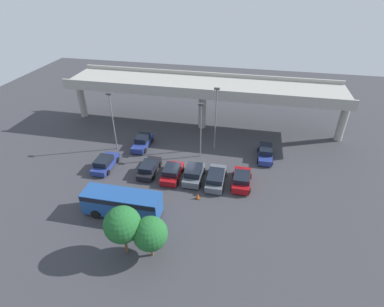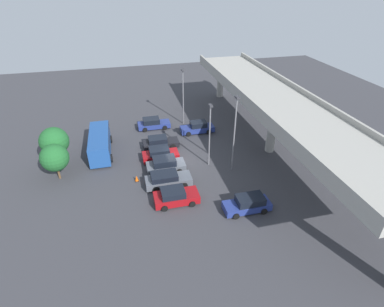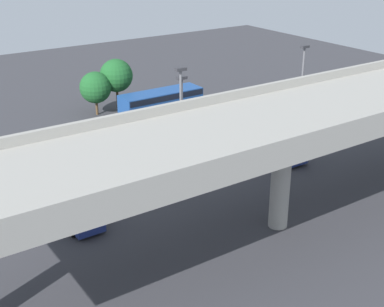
{
  "view_description": "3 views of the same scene",
  "coord_description": "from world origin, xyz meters",
  "px_view_note": "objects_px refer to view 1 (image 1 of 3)",
  "views": [
    {
      "loc": [
        7.01,
        -29.78,
        21.81
      ],
      "look_at": [
        0.75,
        0.59,
        2.14
      ],
      "focal_mm": 28.0,
      "sensor_mm": 36.0,
      "label": 1
    },
    {
      "loc": [
        29.63,
        -5.45,
        19.5
      ],
      "look_at": [
        0.0,
        1.78,
        1.02
      ],
      "focal_mm": 28.0,
      "sensor_mm": 36.0,
      "label": 2
    },
    {
      "loc": [
        19.96,
        32.08,
        16.49
      ],
      "look_at": [
        -0.44,
        2.18,
        1.2
      ],
      "focal_mm": 50.0,
      "sensor_mm": 36.0,
      "label": 3
    }
  ],
  "objects_px": {
    "lamp_post_mid_lot": "(216,115)",
    "parked_car_5": "(216,178)",
    "shuttle_bus": "(122,202)",
    "parked_car_7": "(265,153)",
    "tree_front_left": "(122,225)",
    "parked_car_0": "(105,163)",
    "parked_car_1": "(142,142)",
    "lamp_post_by_overpass": "(112,118)",
    "parked_car_2": "(149,168)",
    "traffic_cone": "(198,196)",
    "tree_front_centre": "(150,234)",
    "parked_car_4": "(194,173)",
    "parked_car_6": "(241,180)",
    "parked_car_3": "(172,172)",
    "lamp_post_near_aisle": "(201,126)"
  },
  "relations": [
    {
      "from": "lamp_post_mid_lot",
      "to": "parked_car_5",
      "type": "bearing_deg",
      "value": -80.79
    },
    {
      "from": "shuttle_bus",
      "to": "lamp_post_mid_lot",
      "type": "xyz_separation_m",
      "value": [
        7.36,
        14.66,
        3.54
      ]
    },
    {
      "from": "parked_car_7",
      "to": "tree_front_left",
      "type": "xyz_separation_m",
      "value": [
        -12.05,
        -18.29,
        2.69
      ]
    },
    {
      "from": "parked_car_0",
      "to": "parked_car_1",
      "type": "relative_size",
      "value": 0.98
    },
    {
      "from": "parked_car_0",
      "to": "parked_car_5",
      "type": "xyz_separation_m",
      "value": [
        14.06,
        -0.31,
        0.03
      ]
    },
    {
      "from": "parked_car_7",
      "to": "lamp_post_by_overpass",
      "type": "relative_size",
      "value": 0.55
    },
    {
      "from": "parked_car_2",
      "to": "lamp_post_mid_lot",
      "type": "bearing_deg",
      "value": -44.29
    },
    {
      "from": "parked_car_5",
      "to": "traffic_cone",
      "type": "relative_size",
      "value": 6.96
    },
    {
      "from": "parked_car_7",
      "to": "lamp_post_by_overpass",
      "type": "xyz_separation_m",
      "value": [
        -20.19,
        -1.83,
        4.03
      ]
    },
    {
      "from": "lamp_post_by_overpass",
      "to": "tree_front_centre",
      "type": "bearing_deg",
      "value": -57.31
    },
    {
      "from": "shuttle_bus",
      "to": "tree_front_left",
      "type": "xyz_separation_m",
      "value": [
        2.23,
        -4.58,
        1.87
      ]
    },
    {
      "from": "tree_front_left",
      "to": "tree_front_centre",
      "type": "xyz_separation_m",
      "value": [
        2.31,
        0.18,
        -0.77
      ]
    },
    {
      "from": "parked_car_2",
      "to": "lamp_post_mid_lot",
      "type": "xyz_separation_m",
      "value": [
        7.06,
        7.24,
        4.42
      ]
    },
    {
      "from": "parked_car_4",
      "to": "parked_car_7",
      "type": "relative_size",
      "value": 0.97
    },
    {
      "from": "parked_car_2",
      "to": "shuttle_bus",
      "type": "distance_m",
      "value": 7.48
    },
    {
      "from": "tree_front_left",
      "to": "lamp_post_by_overpass",
      "type": "bearing_deg",
      "value": 116.3
    },
    {
      "from": "parked_car_6",
      "to": "tree_front_left",
      "type": "height_order",
      "value": "tree_front_left"
    },
    {
      "from": "parked_car_3",
      "to": "parked_car_5",
      "type": "height_order",
      "value": "parked_car_3"
    },
    {
      "from": "parked_car_7",
      "to": "lamp_post_by_overpass",
      "type": "distance_m",
      "value": 20.67
    },
    {
      "from": "parked_car_0",
      "to": "parked_car_3",
      "type": "height_order",
      "value": "parked_car_3"
    },
    {
      "from": "parked_car_1",
      "to": "shuttle_bus",
      "type": "distance_m",
      "value": 13.47
    },
    {
      "from": "parked_car_7",
      "to": "traffic_cone",
      "type": "bearing_deg",
      "value": -36.04
    },
    {
      "from": "parked_car_4",
      "to": "parked_car_5",
      "type": "relative_size",
      "value": 0.89
    },
    {
      "from": "parked_car_1",
      "to": "parked_car_7",
      "type": "height_order",
      "value": "parked_car_1"
    },
    {
      "from": "tree_front_centre",
      "to": "traffic_cone",
      "type": "height_order",
      "value": "tree_front_centre"
    },
    {
      "from": "lamp_post_near_aisle",
      "to": "parked_car_7",
      "type": "bearing_deg",
      "value": 9.04
    },
    {
      "from": "parked_car_6",
      "to": "lamp_post_by_overpass",
      "type": "bearing_deg",
      "value": 75.21
    },
    {
      "from": "parked_car_4",
      "to": "tree_front_left",
      "type": "bearing_deg",
      "value": 162.55
    },
    {
      "from": "parked_car_1",
      "to": "parked_car_3",
      "type": "distance_m",
      "value": 8.58
    },
    {
      "from": "shuttle_bus",
      "to": "lamp_post_by_overpass",
      "type": "distance_m",
      "value": 13.65
    },
    {
      "from": "parked_car_6",
      "to": "lamp_post_by_overpass",
      "type": "xyz_separation_m",
      "value": [
        -17.47,
        4.61,
        4.04
      ]
    },
    {
      "from": "parked_car_7",
      "to": "shuttle_bus",
      "type": "bearing_deg",
      "value": -46.16
    },
    {
      "from": "lamp_post_near_aisle",
      "to": "tree_front_centre",
      "type": "height_order",
      "value": "lamp_post_near_aisle"
    },
    {
      "from": "parked_car_4",
      "to": "parked_car_5",
      "type": "xyz_separation_m",
      "value": [
        2.68,
        -0.24,
        -0.08
      ]
    },
    {
      "from": "parked_car_0",
      "to": "parked_car_5",
      "type": "height_order",
      "value": "parked_car_0"
    },
    {
      "from": "parked_car_7",
      "to": "tree_front_centre",
      "type": "bearing_deg",
      "value": -28.27
    },
    {
      "from": "parked_car_0",
      "to": "tree_front_centre",
      "type": "relative_size",
      "value": 1.11
    },
    {
      "from": "parked_car_5",
      "to": "tree_front_left",
      "type": "xyz_separation_m",
      "value": [
        -6.38,
        -11.54,
        2.69
      ]
    },
    {
      "from": "parked_car_6",
      "to": "lamp_post_near_aisle",
      "type": "xyz_separation_m",
      "value": [
        -5.77,
        5.09,
        3.72
      ]
    },
    {
      "from": "shuttle_bus",
      "to": "traffic_cone",
      "type": "distance_m",
      "value": 8.14
    },
    {
      "from": "parked_car_2",
      "to": "parked_car_3",
      "type": "xyz_separation_m",
      "value": [
        3.03,
        -0.43,
        0.05
      ]
    },
    {
      "from": "parked_car_5",
      "to": "tree_front_centre",
      "type": "relative_size",
      "value": 1.17
    },
    {
      "from": "lamp_post_mid_lot",
      "to": "shuttle_bus",
      "type": "bearing_deg",
      "value": -116.67
    },
    {
      "from": "parked_car_1",
      "to": "parked_car_5",
      "type": "bearing_deg",
      "value": 60.95
    },
    {
      "from": "parked_car_2",
      "to": "lamp_post_by_overpass",
      "type": "bearing_deg",
      "value": 54.3
    },
    {
      "from": "lamp_post_mid_lot",
      "to": "tree_front_centre",
      "type": "bearing_deg",
      "value": -98.42
    },
    {
      "from": "parked_car_0",
      "to": "lamp_post_near_aisle",
      "type": "xyz_separation_m",
      "value": [
        11.24,
        5.09,
        3.74
      ]
    },
    {
      "from": "parked_car_0",
      "to": "traffic_cone",
      "type": "bearing_deg",
      "value": -105.41
    },
    {
      "from": "parked_car_5",
      "to": "tree_front_left",
      "type": "bearing_deg",
      "value": 151.05
    },
    {
      "from": "parked_car_1",
      "to": "parked_car_7",
      "type": "distance_m",
      "value": 16.89
    }
  ]
}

